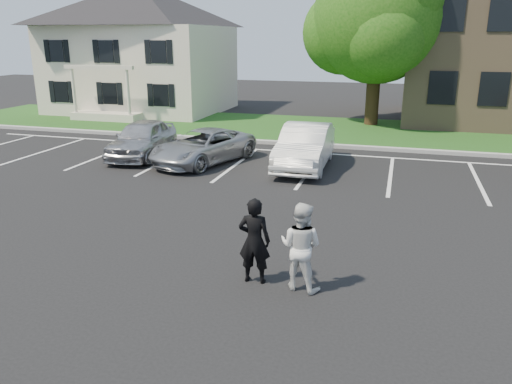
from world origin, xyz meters
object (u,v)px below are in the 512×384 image
tree (380,21)px  car_silver_west (142,139)px  car_silver_minivan (203,147)px  house (141,49)px  car_white_sedan (305,146)px  man_black_suit (254,241)px  man_white_shirt (301,246)px

tree → car_silver_west: (-8.31, -10.11, -4.62)m
car_silver_west → car_silver_minivan: (2.70, -0.29, -0.10)m
house → car_white_sedan: (12.73, -11.65, -3.06)m
tree → car_silver_west: tree is taller
man_black_suit → car_white_sedan: bearing=-88.4°
car_silver_west → car_silver_minivan: size_ratio=0.95×
tree → car_silver_minivan: (-5.61, -10.40, -4.72)m
man_black_suit → man_white_shirt: size_ratio=1.00×
house → car_silver_west: (6.22, -11.78, -3.10)m
house → car_silver_minivan: 15.35m
car_silver_minivan → house: bearing=145.4°
man_black_suit → car_white_sedan: 9.13m
car_silver_minivan → car_white_sedan: 3.83m
man_white_shirt → car_silver_west: (-8.16, 8.98, -0.12)m
house → car_silver_minivan: house is taller
tree → man_white_shirt: 19.61m
house → car_white_sedan: 17.52m
man_black_suit → car_silver_west: man_black_suit is taller
tree → man_white_shirt: tree is taller
car_silver_minivan → car_white_sedan: car_white_sedan is taller
man_white_shirt → car_silver_minivan: size_ratio=0.38×
man_black_suit → car_silver_minivan: man_black_suit is taller
car_silver_west → house: bearing=111.8°
car_silver_minivan → car_white_sedan: bearing=25.2°
man_black_suit → car_white_sedan: man_black_suit is taller
car_silver_minivan → man_black_suit: bearing=-43.3°
tree → car_silver_minivan: bearing=-118.4°
tree → car_silver_minivan: tree is taller
house → car_silver_west: house is taller
man_white_shirt → car_white_sedan: man_white_shirt is taller
car_silver_minivan → car_silver_west: bearing=-167.2°
man_black_suit → car_silver_minivan: (-4.56, 8.68, -0.23)m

